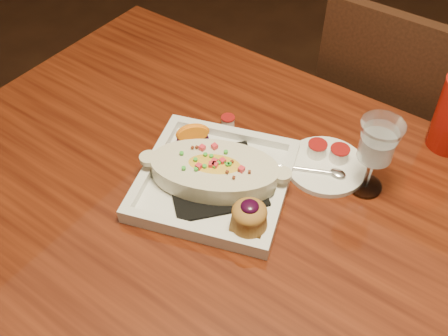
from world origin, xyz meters
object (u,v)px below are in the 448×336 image
Objects in this scene: chair_far at (392,139)px; saucer at (325,163)px; goblet at (377,145)px; table at (279,271)px; plate at (217,177)px.

chair_far reaches higher than saucer.
chair_far is at bearing 86.63° from saucer.
table is at bearing -107.24° from goblet.
goblet is 0.13m from saucer.
saucer is at bearing 178.01° from goblet.
goblet is (0.22, 0.16, 0.08)m from plate.
chair_far is 0.56m from goblet.
chair_far is 5.93× the size of saucer.
table is 9.56× the size of saucer.
saucer is at bearing 97.26° from table.
saucer is (-0.03, -0.43, 0.25)m from chair_far.
chair_far reaches higher than plate.
goblet reaches higher than table.
table is 0.21m from plate.
chair_far is (-0.00, 0.63, -0.15)m from table.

